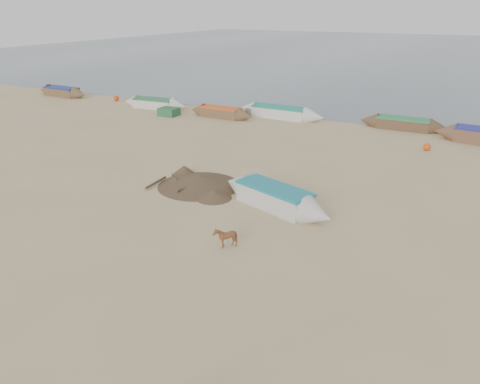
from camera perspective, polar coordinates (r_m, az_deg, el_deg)
name	(u,v)px	position (r m, az deg, el deg)	size (l,w,h in m)	color
ground	(185,258)	(16.15, -6.73, -7.98)	(140.00, 140.00, 0.00)	tan
sea	(445,53)	(94.11, 23.72, 15.23)	(160.00, 160.00, 0.00)	slate
calf_front	(225,237)	(16.52, -1.84, -5.55)	(0.64, 0.72, 0.79)	brown
near_canoe	(274,197)	(19.76, 4.21, -0.61)	(5.85, 1.24, 0.93)	silver
debris_pile	(199,180)	(22.22, -5.02, 1.41)	(3.95, 3.95, 0.54)	brown
waterline_canoes	(340,121)	(33.79, 12.06, 8.43)	(59.67, 3.95, 0.96)	brown
beach_clutter	(398,133)	(32.22, 18.75, 6.87)	(44.09, 4.62, 0.64)	#2C623B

